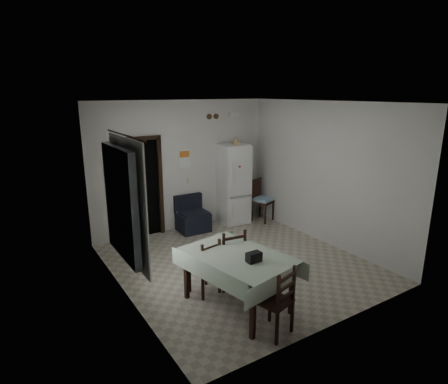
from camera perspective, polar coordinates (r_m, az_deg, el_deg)
The scene contains 25 objects.
ground at distance 7.04m, azimuth 2.21°, elevation -10.78°, with size 4.50×4.50×0.00m, color #A49B86.
ceiling at distance 6.34m, azimuth 2.48°, elevation 13.53°, with size 4.20×4.50×0.02m, color white, non-canonical shape.
wall_back at distance 8.44m, azimuth -6.36°, elevation 3.93°, with size 4.20×0.02×2.90m, color silver, non-canonical shape.
wall_front at distance 4.94m, azimuth 17.33°, elevation -4.79°, with size 4.20×0.02×2.90m, color silver, non-canonical shape.
wall_left at distance 5.66m, azimuth -15.48°, elevation -2.11°, with size 0.02×4.50×2.90m, color silver, non-canonical shape.
wall_right at distance 7.89m, azimuth 15.02°, elevation 2.72°, with size 0.02×4.50×2.90m, color silver, non-canonical shape.
doorway at distance 8.33m, azimuth -13.40°, elevation 0.70°, with size 1.06×0.52×2.22m.
window_recess at distance 5.44m, azimuth -15.43°, elevation -1.71°, with size 0.10×1.20×1.60m, color silver.
curtain at distance 5.47m, azimuth -14.33°, elevation -1.55°, with size 0.02×1.45×1.85m, color silver.
curtain_rod at distance 5.29m, azimuth -14.90°, elevation 8.39°, with size 0.02×0.02×1.60m, color black.
calendar at distance 8.42m, azimuth -6.05°, elevation 5.09°, with size 0.28×0.02×0.40m, color white.
calendar_image at distance 8.40m, azimuth -6.05°, elevation 5.75°, with size 0.24×0.01×0.14m, color orange.
light_switch at distance 8.57m, azimuth -5.35°, elevation 1.73°, with size 0.08×0.02×0.12m, color beige.
vent_left at distance 8.62m, azimuth -2.25°, elevation 11.41°, with size 0.12×0.12×0.03m, color brown.
vent_right at distance 8.71m, azimuth -1.21°, elevation 11.46°, with size 0.12×0.12×0.03m, color brown.
emergency_light at distance 8.94m, azimuth 1.51°, elevation 11.74°, with size 0.25×0.07×0.09m, color white.
fridge at distance 8.84m, azimuth 1.41°, elevation 1.18°, with size 0.61×0.61×1.89m, color white, non-canonical shape.
tan_cone at distance 8.68m, azimuth 1.82°, elevation 7.86°, with size 0.22×0.22×0.18m, color tan.
navy_seat at distance 8.47m, azimuth -4.75°, elevation -3.36°, with size 0.66×0.64×0.80m, color black, non-canonical shape.
corner_chair at distance 9.12m, azimuth 5.94°, elevation -1.30°, with size 0.44×0.44×1.02m, color black, non-canonical shape.
dining_table at distance 5.60m, azimuth 2.02°, elevation -13.30°, with size 1.03×1.56×0.82m, color #ADC0A4, non-canonical shape.
black_bag at distance 5.20m, azimuth 4.57°, elevation -9.85°, with size 0.21×0.12×0.14m, color black.
dining_chair_far_left at distance 5.92m, azimuth -3.03°, elevation -11.18°, with size 0.39×0.39×0.91m, color black, non-canonical shape.
dining_chair_far_right at distance 6.10m, azimuth 0.79°, elevation -9.87°, with size 0.43×0.43×1.00m, color black, non-canonical shape.
dining_chair_near_head at distance 5.04m, azimuth 7.61°, elevation -16.00°, with size 0.41×0.41×0.96m, color black, non-canonical shape.
Camera 1 is at (-3.60, -5.22, 3.07)m, focal length 30.00 mm.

